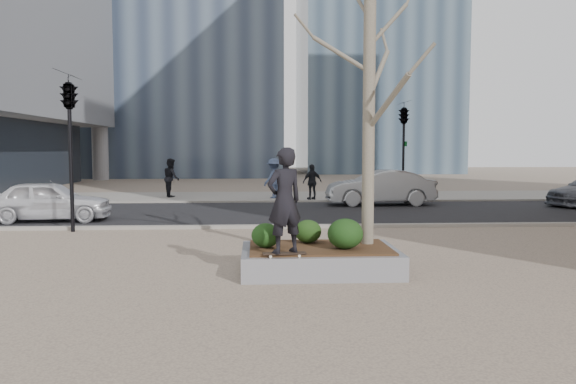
{
  "coord_description": "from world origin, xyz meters",
  "views": [
    {
      "loc": [
        -0.22,
        -10.72,
        2.39
      ],
      "look_at": [
        0.5,
        2.0,
        1.4
      ],
      "focal_mm": 35.0,
      "sensor_mm": 36.0,
      "label": 1
    }
  ],
  "objects": [
    {
      "name": "far_sidewalk",
      "position": [
        0.0,
        17.0,
        0.01
      ],
      "size": [
        60.0,
        6.0,
        0.02
      ],
      "primitive_type": "cube",
      "color": "gray",
      "rests_on": "ground"
    },
    {
      "name": "traffic_light_far",
      "position": [
        6.5,
        14.6,
        2.25
      ],
      "size": [
        0.6,
        2.48,
        4.5
      ],
      "primitive_type": null,
      "color": "black",
      "rests_on": "ground"
    },
    {
      "name": "skateboard",
      "position": [
        0.28,
        -0.8,
        0.49
      ],
      "size": [
        0.79,
        0.26,
        0.08
      ],
      "primitive_type": null,
      "rotation": [
        0.0,
        0.0,
        0.08
      ],
      "color": "black",
      "rests_on": "planter"
    },
    {
      "name": "shrub_right",
      "position": [
        1.46,
        -0.28,
        0.78
      ],
      "size": [
        0.68,
        0.68,
        0.58
      ],
      "primitive_type": "ellipsoid",
      "color": "black",
      "rests_on": "planter_mulch"
    },
    {
      "name": "pedestrian_b",
      "position": [
        0.62,
        16.0,
        0.97
      ],
      "size": [
        1.36,
        1.37,
        1.9
      ],
      "primitive_type": "imported",
      "rotation": [
        0.0,
        0.0,
        3.93
      ],
      "color": "#405073",
      "rests_on": "far_sidewalk"
    },
    {
      "name": "car_silver",
      "position": [
        4.97,
        12.5,
        0.76
      ],
      "size": [
        4.48,
        1.58,
        1.48
      ],
      "primitive_type": "imported",
      "rotation": [
        0.0,
        0.0,
        4.72
      ],
      "color": "#93969A",
      "rests_on": "street"
    },
    {
      "name": "sycamore_tree",
      "position": [
        2.0,
        0.3,
        3.79
      ],
      "size": [
        2.8,
        2.8,
        6.6
      ],
      "primitive_type": null,
      "color": "gray",
      "rests_on": "planter_mulch"
    },
    {
      "name": "police_car",
      "position": [
        -6.99,
        7.89,
        0.69
      ],
      "size": [
        4.04,
        1.9,
        1.33
      ],
      "primitive_type": "imported",
      "rotation": [
        0.0,
        0.0,
        1.65
      ],
      "color": "silver",
      "rests_on": "street"
    },
    {
      "name": "pedestrian_a",
      "position": [
        -4.38,
        16.95,
        0.96
      ],
      "size": [
        0.97,
        1.09,
        1.88
      ],
      "primitive_type": "imported",
      "rotation": [
        0.0,
        0.0,
        1.9
      ],
      "color": "black",
      "rests_on": "far_sidewalk"
    },
    {
      "name": "pedestrian_c",
      "position": [
        2.37,
        15.09,
        0.84
      ],
      "size": [
        1.04,
        0.74,
        1.64
      ],
      "primitive_type": "imported",
      "rotation": [
        0.0,
        0.0,
        3.54
      ],
      "color": "black",
      "rests_on": "far_sidewalk"
    },
    {
      "name": "planter_mulch",
      "position": [
        1.0,
        0.0,
        0.47
      ],
      "size": [
        2.7,
        1.7,
        0.04
      ],
      "primitive_type": "cube",
      "color": "#382314",
      "rests_on": "planter"
    },
    {
      "name": "shrub_left",
      "position": [
        -0.04,
        -0.04,
        0.72
      ],
      "size": [
        0.55,
        0.55,
        0.47
      ],
      "primitive_type": "ellipsoid",
      "color": "#133711",
      "rests_on": "planter_mulch"
    },
    {
      "name": "ground",
      "position": [
        0.0,
        0.0,
        0.0
      ],
      "size": [
        120.0,
        120.0,
        0.0
      ],
      "primitive_type": "plane",
      "color": "gray",
      "rests_on": "ground"
    },
    {
      "name": "shrub_middle",
      "position": [
        0.81,
        0.44,
        0.72
      ],
      "size": [
        0.55,
        0.55,
        0.46
      ],
      "primitive_type": "ellipsoid",
      "color": "black",
      "rests_on": "planter_mulch"
    },
    {
      "name": "traffic_light_near",
      "position": [
        -5.5,
        5.6,
        2.25
      ],
      "size": [
        0.6,
        2.48,
        4.5
      ],
      "primitive_type": null,
      "color": "black",
      "rests_on": "ground"
    },
    {
      "name": "planter",
      "position": [
        1.0,
        0.0,
        0.23
      ],
      "size": [
        3.0,
        2.0,
        0.45
      ],
      "primitive_type": "cube",
      "color": "gray",
      "rests_on": "ground"
    },
    {
      "name": "street",
      "position": [
        0.0,
        10.0,
        0.01
      ],
      "size": [
        60.0,
        8.0,
        0.02
      ],
      "primitive_type": "cube",
      "color": "black",
      "rests_on": "ground"
    },
    {
      "name": "skateboarder",
      "position": [
        0.28,
        -0.8,
        1.47
      ],
      "size": [
        0.82,
        0.72,
        1.88
      ],
      "primitive_type": "imported",
      "rotation": [
        0.0,
        0.0,
        3.63
      ],
      "color": "black",
      "rests_on": "skateboard"
    }
  ]
}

